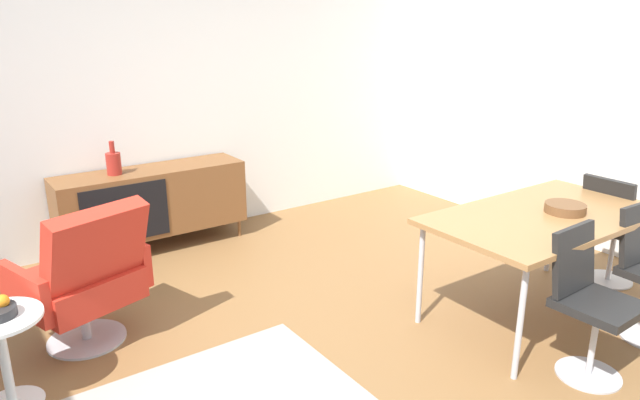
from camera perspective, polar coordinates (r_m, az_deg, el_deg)
The scene contains 11 objects.
ground_plane at distance 3.51m, azimuth -2.14°, elevation -16.41°, with size 8.32×8.32×0.00m, color brown.
wall_back at distance 5.32m, azimuth -18.06°, elevation 10.72°, with size 6.80×0.12×2.80m, color silver.
wall_right at distance 5.39m, azimuth 27.98°, elevation 9.63°, with size 0.12×5.60×2.80m, color silver.
sideboard at distance 5.22m, azimuth -16.25°, elevation -0.05°, with size 1.60×0.45×0.72m.
vase_cobalt at distance 5.05m, azimuth -19.74°, elevation 3.49°, with size 0.12×0.12×0.28m.
dining_table at distance 4.05m, azimuth 21.30°, elevation -1.83°, with size 1.60×0.90×0.74m.
wooden_bowl_on_table at distance 4.10m, azimuth 23.08°, elevation -0.75°, with size 0.26×0.26×0.06m, color brown.
dining_chair_front_left at distance 3.59m, azimuth 25.07°, elevation -8.77°, with size 0.42×0.44×0.86m.
dining_chair_far_end at distance 4.86m, azimuth 26.92°, elevation -2.26°, with size 0.43×0.40×0.86m.
lounge_chair_red at distance 3.80m, azimuth -22.28°, elevation -6.97°, with size 0.84×0.80×0.95m.
side_table_round at distance 3.48m, azimuth -28.86°, elevation -12.93°, with size 0.44×0.44×0.52m.
Camera 1 is at (-1.57, -2.45, 1.97)m, focal length 32.36 mm.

